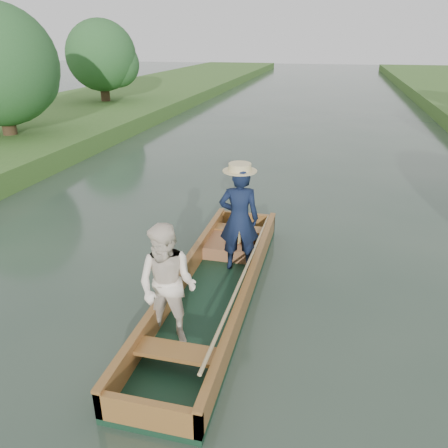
# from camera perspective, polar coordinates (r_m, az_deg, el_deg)

# --- Properties ---
(ground) EXTENTS (120.00, 120.00, 0.00)m
(ground) POSITION_cam_1_polar(r_m,az_deg,el_deg) (6.57, -1.27, -9.67)
(ground) COLOR #283D30
(ground) RESTS_ON ground
(trees_far) EXTENTS (22.75, 13.60, 4.60)m
(trees_far) POSITION_cam_1_polar(r_m,az_deg,el_deg) (14.75, 4.47, 19.34)
(trees_far) COLOR #47331E
(trees_far) RESTS_ON ground
(punt) EXTENTS (1.22, 5.00, 1.82)m
(punt) POSITION_cam_1_polar(r_m,az_deg,el_deg) (6.24, -1.92, -5.55)
(punt) COLOR #12301E
(punt) RESTS_ON ground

